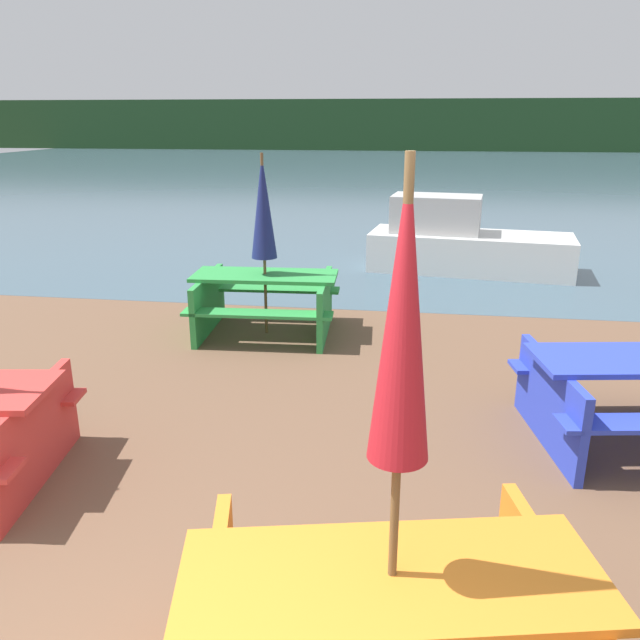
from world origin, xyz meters
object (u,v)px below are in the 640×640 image
at_px(picnic_table_orange, 389,632).
at_px(picnic_table_blue, 637,391).
at_px(picnic_table_green, 266,298).
at_px(boat, 462,244).
at_px(umbrella_navy, 263,207).
at_px(umbrella_crimson, 403,324).

height_order(picnic_table_orange, picnic_table_blue, picnic_table_orange).
relative_size(picnic_table_orange, picnic_table_blue, 1.07).
height_order(picnic_table_blue, picnic_table_green, picnic_table_green).
xyz_separation_m(picnic_table_orange, picnic_table_blue, (1.90, 2.81, -0.01)).
relative_size(picnic_table_green, boat, 0.51).
distance_m(picnic_table_blue, umbrella_navy, 4.42).
height_order(picnic_table_blue, boat, boat).
relative_size(picnic_table_orange, umbrella_navy, 0.92).
height_order(picnic_table_green, umbrella_navy, umbrella_navy).
bearing_deg(umbrella_crimson, umbrella_navy, 108.66).
xyz_separation_m(picnic_table_blue, boat, (-0.97, 6.06, 0.02)).
height_order(picnic_table_orange, picnic_table_green, picnic_table_orange).
bearing_deg(boat, picnic_table_orange, -88.33).
relative_size(umbrella_navy, umbrella_crimson, 0.89).
bearing_deg(picnic_table_blue, boat, 99.14).
bearing_deg(picnic_table_orange, boat, 84.03).
bearing_deg(picnic_table_blue, picnic_table_green, 147.78).
bearing_deg(umbrella_navy, umbrella_crimson, -71.34).
distance_m(picnic_table_orange, picnic_table_green, 5.37).
xyz_separation_m(picnic_table_green, umbrella_navy, (-0.00, -0.00, 1.11)).
bearing_deg(umbrella_navy, picnic_table_orange, -71.34).
height_order(umbrella_crimson, boat, umbrella_crimson).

